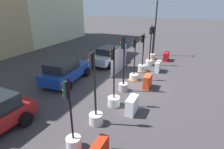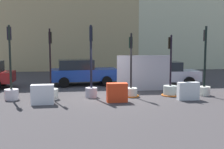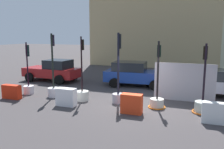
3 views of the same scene
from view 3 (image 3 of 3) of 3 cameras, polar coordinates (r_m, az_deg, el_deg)
ground_plane at (r=12.48m, az=6.28°, el=-7.38°), size 120.00×120.00×0.00m
traffic_light_0 at (r=15.52m, az=-19.25°, el=-2.22°), size 0.62×0.62×3.15m
traffic_light_1 at (r=14.38m, az=-13.74°, el=-2.54°), size 0.68×0.68×3.67m
traffic_light_2 at (r=13.34m, az=-7.10°, el=-3.96°), size 0.71×0.71×3.51m
traffic_light_3 at (r=12.67m, az=1.50°, el=-3.27°), size 0.61×0.61×3.70m
traffic_light_4 at (r=12.17m, az=10.69°, el=-5.43°), size 0.87×0.87×3.30m
traffic_light_5 at (r=11.97m, az=20.78°, el=-6.35°), size 0.94×0.94×3.22m
construction_barrier_0 at (r=14.75m, az=-22.79°, el=-3.82°), size 1.13×0.39×0.79m
construction_barrier_1 at (r=12.49m, az=-10.87°, el=-5.29°), size 1.03×0.46×0.91m
construction_barrier_2 at (r=11.16m, az=4.69°, el=-6.97°), size 0.98×0.46×0.91m
construction_barrier_3 at (r=10.79m, az=23.35°, el=-8.42°), size 1.06×0.38×0.88m
car_red_compact at (r=19.14m, az=-13.78°, el=0.93°), size 4.46×2.33×1.68m
car_silver_hatchback at (r=15.36m, az=23.86°, el=-1.83°), size 4.60×2.31×1.58m
car_blue_estate at (r=16.95m, az=5.47°, el=0.16°), size 4.55×2.48×1.70m
site_fence_panel at (r=13.58m, az=16.77°, el=-2.04°), size 3.23×0.50×2.08m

